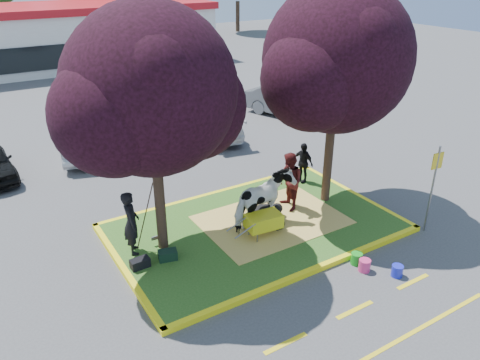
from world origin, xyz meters
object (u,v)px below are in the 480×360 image
car_silver (84,139)px  bucket_blue (397,271)px  bucket_green (356,259)px  cow (264,201)px  bucket_pink (364,265)px  sign_post (434,180)px  calf (262,213)px  handler (131,223)px  wheelbarrow (264,221)px

car_silver → bucket_blue: bearing=127.2°
bucket_green → car_silver: size_ratio=0.08×
cow → bucket_green: 3.06m
bucket_pink → bucket_blue: 0.81m
sign_post → calf: bearing=149.9°
calf → car_silver: (-3.05, 8.55, 0.30)m
handler → wheelbarrow: (3.47, -1.18, -0.43)m
calf → wheelbarrow: wheelbarrow is taller
calf → bucket_pink: bearing=-89.0°
bucket_green → bucket_blue: size_ratio=1.04×
handler → wheelbarrow: 3.69m
bucket_green → cow: bearing=113.0°
handler → car_silver: handler is taller
handler → sign_post: (7.87, -3.29, 0.63)m
handler → bucket_blue: handler is taller
calf → bucket_blue: (1.49, -3.98, -0.23)m
handler → bucket_green: 6.07m
wheelbarrow → bucket_blue: size_ratio=5.83×
wheelbarrow → sign_post: 5.00m
cow → sign_post: bearing=-137.0°
bucket_blue → bucket_pink: bearing=132.2°
wheelbarrow → bucket_blue: (1.94, -3.22, -0.47)m
handler → wheelbarrow: size_ratio=0.99×
car_silver → cow: bearing=125.3°
bucket_pink → car_silver: (-3.99, 11.92, 0.52)m
wheelbarrow → sign_post: size_ratio=0.68×
sign_post → car_silver: bearing=127.3°
handler → car_silver: 8.18m
bucket_green → wheelbarrow: bearing=122.2°
bucket_pink → cow: bearing=110.0°
handler → bucket_pink: handler is taller
sign_post → bucket_blue: size_ratio=8.63×
bucket_blue → cow: bearing=114.4°
wheelbarrow → car_silver: 9.66m
wheelbarrow → car_silver: car_silver is taller
cow → car_silver: (-2.88, 8.87, -0.31)m
bucket_pink → calf: bearing=105.6°
cow → bucket_pink: cow is taller
bucket_blue → car_silver: car_silver is taller
bucket_blue → car_silver: size_ratio=0.08×
wheelbarrow → bucket_pink: size_ratio=5.52×
car_silver → handler: bearing=101.2°
bucket_pink → sign_post: bearing=9.6°
calf → bucket_pink: (0.94, -3.37, -0.23)m
car_silver → sign_post: bearing=138.8°
sign_post → wheelbarrow: bearing=160.3°
wheelbarrow → sign_post: bearing=-20.1°
calf → bucket_blue: calf is taller
cow → handler: 3.82m
handler → bucket_pink: bearing=-114.2°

